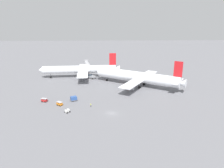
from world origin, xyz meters
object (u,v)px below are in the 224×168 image
pushback_tug (91,76)px  gse_baggage_cart_near_cluster (44,100)px  gse_baggage_cart_trailing (60,104)px  airliner_at_gate_left (80,69)px  gse_container_dolly_flat (74,98)px  ground_crew_ramp_agent_by_cones (91,105)px  jet_bridge (87,64)px  gse_gpu_cart_small (67,111)px  airliner_being_pushed (137,77)px

pushback_tug → gse_baggage_cart_near_cluster: (-19.78, -40.40, -0.39)m
gse_baggage_cart_trailing → pushback_tug: bearing=75.4°
pushback_tug → gse_baggage_cart_trailing: 46.50m
airliner_at_gate_left → gse_container_dolly_flat: bearing=-88.6°
gse_baggage_cart_near_cluster → ground_crew_ramp_agent_by_cones: (22.18, -6.69, 0.03)m
ground_crew_ramp_agent_by_cones → gse_container_dolly_flat: bearing=138.7°
gse_baggage_cart_trailing → jet_bridge: jet_bridge is taller
gse_container_dolly_flat → gse_baggage_cart_near_cluster: gse_container_dolly_flat is taller
pushback_tug → gse_gpu_cart_small: size_ratio=3.16×
gse_baggage_cart_near_cluster → ground_crew_ramp_agent_by_cones: size_ratio=1.80×
gse_baggage_cart_near_cluster → ground_crew_ramp_agent_by_cones: gse_baggage_cart_near_cluster is taller
gse_gpu_cart_small → jet_bridge: jet_bridge is taller
ground_crew_ramp_agent_by_cones → airliner_at_gate_left: bearing=100.9°
pushback_tug → gse_baggage_cart_trailing: pushback_tug is taller
gse_gpu_cart_small → ground_crew_ramp_agent_by_cones: bearing=30.9°
gse_container_dolly_flat → gse_gpu_cart_small: bearing=-93.8°
airliner_being_pushed → gse_baggage_cart_trailing: size_ratio=15.83×
airliner_being_pushed → pushback_tug: bearing=147.2°
gse_baggage_cart_near_cluster → gse_baggage_cart_trailing: bearing=-29.8°
airliner_at_gate_left → gse_container_dolly_flat: (1.02, -42.15, -4.26)m
gse_baggage_cart_trailing → gse_container_dolly_flat: bearing=44.1°
pushback_tug → jet_bridge: bearing=99.6°
pushback_tug → gse_baggage_cart_trailing: size_ratio=2.67×
gse_baggage_cart_near_cluster → gse_gpu_cart_small: gse_gpu_cart_small is taller
gse_baggage_cart_trailing → ground_crew_ramp_agent_by_cones: 14.30m
gse_baggage_cart_near_cluster → jet_bridge: bearing=76.8°
pushback_tug → jet_bridge: (-4.32, 25.56, 2.81)m
gse_container_dolly_flat → gse_baggage_cart_near_cluster: 13.65m
airliner_being_pushed → jet_bridge: bearing=126.2°
jet_bridge → airliner_at_gate_left: bearing=-97.1°
gse_gpu_cart_small → jet_bridge: bearing=88.0°
jet_bridge → pushback_tug: bearing=-80.4°
airliner_being_pushed → ground_crew_ramp_agent_by_cones: airliner_being_pushed is taller
gse_baggage_cart_near_cluster → jet_bridge: (15.46, 65.96, 3.20)m
airliner_being_pushed → jet_bridge: (-31.58, 43.10, -1.44)m
airliner_at_gate_left → airliner_being_pushed: airliner_being_pushed is taller
gse_baggage_cart_near_cluster → jet_bridge: 67.82m
gse_gpu_cart_small → airliner_at_gate_left: bearing=90.2°
pushback_tug → gse_gpu_cart_small: pushback_tug is taller
gse_container_dolly_flat → ground_crew_ramp_agent_by_cones: gse_container_dolly_flat is taller
pushback_tug → jet_bridge: 26.07m
airliner_at_gate_left → gse_baggage_cart_near_cluster: bearing=-106.3°
airliner_at_gate_left → pushback_tug: (7.17, -2.57, -4.18)m
pushback_tug → gse_container_dolly_flat: size_ratio=2.17×
airliner_at_gate_left → gse_container_dolly_flat: size_ratio=13.75×
gse_container_dolly_flat → ground_crew_ramp_agent_by_cones: size_ratio=2.26×
pushback_tug → gse_gpu_cart_small: 53.20m
gse_container_dolly_flat → ground_crew_ramp_agent_by_cones: bearing=-41.3°
gse_container_dolly_flat → gse_baggage_cart_trailing: 7.78m
jet_bridge → gse_container_dolly_flat: bearing=-91.6°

